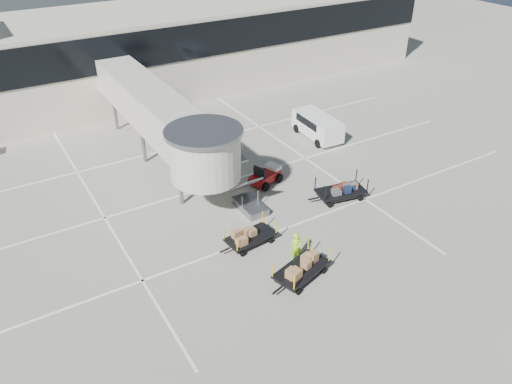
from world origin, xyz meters
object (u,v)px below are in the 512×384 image
at_px(baggage_tug, 266,176).
at_px(ground_worker, 296,247).
at_px(suitcase_cart, 340,191).
at_px(box_cart_far, 249,238).
at_px(box_cart_near, 302,269).
at_px(minivan, 317,124).

height_order(baggage_tug, ground_worker, ground_worker).
relative_size(suitcase_cart, box_cart_far, 1.12).
relative_size(box_cart_far, ground_worker, 2.02).
xyz_separation_m(baggage_tug, box_cart_far, (-4.75, -5.67, -0.03)).
xyz_separation_m(baggage_tug, ground_worker, (-3.13, -8.26, 0.35)).
relative_size(box_cart_near, box_cart_far, 1.09).
xyz_separation_m(suitcase_cart, box_cart_far, (-7.97, -1.25, -0.04)).
bearing_deg(baggage_tug, minivan, 10.04).
bearing_deg(baggage_tug, box_cart_far, -149.37).
height_order(suitcase_cart, minivan, minivan).
bearing_deg(box_cart_near, box_cart_far, 87.39).
relative_size(baggage_tug, box_cart_near, 0.65).
bearing_deg(suitcase_cart, minivan, 73.39).
distance_m(box_cart_far, ground_worker, 3.08).
xyz_separation_m(ground_worker, minivan, (10.89, 12.64, 0.22)).
xyz_separation_m(box_cart_far, minivan, (12.51, 10.05, 0.60)).
height_order(box_cart_far, ground_worker, ground_worker).
bearing_deg(minivan, suitcase_cart, -114.05).
relative_size(ground_worker, minivan, 0.36).
relative_size(baggage_tug, box_cart_far, 0.71).
height_order(box_cart_near, box_cart_far, box_cart_near).
height_order(suitcase_cart, ground_worker, ground_worker).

